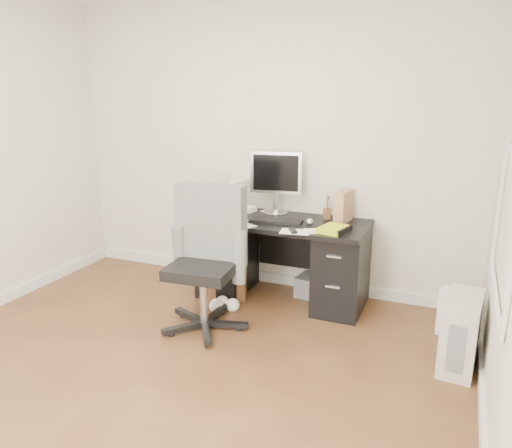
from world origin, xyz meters
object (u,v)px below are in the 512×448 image
Objects in this scene: pc_tower at (461,332)px; wicker_basket at (226,274)px; office_chair at (203,261)px; desk at (282,258)px; keyboard at (276,221)px; lcd_monitor at (276,183)px.

pc_tower is 1.30× the size of wicker_basket.
office_chair is at bearing -169.01° from pc_tower.
desk is 0.37m from keyboard.
keyboard is 1.16× the size of wicker_basket.
desk is at bearing -62.08° from lcd_monitor.
desk is 1.66m from pc_tower.
lcd_monitor is at bearing 34.38° from wicker_basket.
pc_tower is at bearing -14.13° from wicker_basket.
pc_tower is (1.54, -0.61, -0.14)m from desk.
desk is at bearing 61.28° from keyboard.
keyboard is 0.40× the size of office_chair.
wicker_basket is (-0.15, 0.71, -0.38)m from office_chair.
desk is 3.81× the size of wicker_basket.
lcd_monitor is 1.30× the size of keyboard.
wicker_basket is at bearing -170.12° from desk.
lcd_monitor reaches higher than pc_tower.
office_chair is 0.82m from wicker_basket.
office_chair is at bearing -122.60° from keyboard.
desk is at bearing 59.79° from office_chair.
wicker_basket is (-0.49, -0.01, -0.57)m from keyboard.
lcd_monitor is (-0.13, 0.18, 0.65)m from desk.
office_chair is 1.95m from pc_tower.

